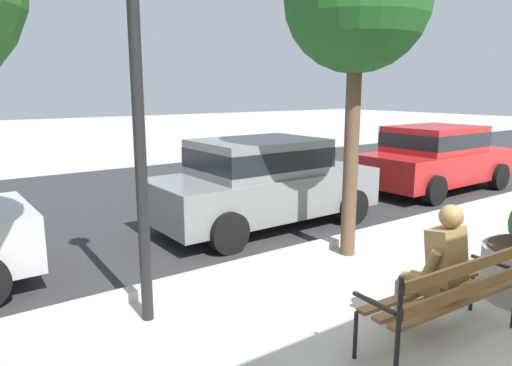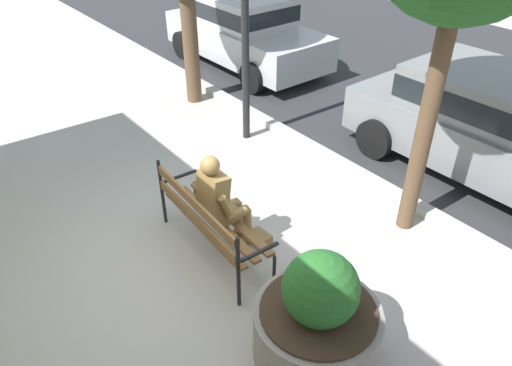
{
  "view_description": "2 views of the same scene",
  "coord_description": "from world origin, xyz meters",
  "px_view_note": "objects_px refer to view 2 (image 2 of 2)",
  "views": [
    {
      "loc": [
        -3.89,
        -2.1,
        2.4
      ],
      "look_at": [
        0.77,
        4.43,
        0.8
      ],
      "focal_mm": 32.93,
      "sensor_mm": 36.0,
      "label": 1
    },
    {
      "loc": [
        3.76,
        -2.1,
        4.02
      ],
      "look_at": [
        -0.04,
        0.89,
        0.75
      ],
      "focal_mm": 33.78,
      "sensor_mm": 36.0,
      "label": 2
    }
  ],
  "objects_px": {
    "bronze_statue_seated": "(224,205)",
    "parked_car_silver": "(244,29)",
    "concrete_planter": "(317,320)",
    "parked_car_grey": "(488,122)",
    "park_bench": "(208,219)"
  },
  "relations": [
    {
      "from": "bronze_statue_seated",
      "to": "parked_car_silver",
      "type": "xyz_separation_m",
      "value": [
        -4.96,
        4.03,
        0.17
      ]
    },
    {
      "from": "parked_car_silver",
      "to": "concrete_planter",
      "type": "bearing_deg",
      "value": -32.16
    },
    {
      "from": "bronze_statue_seated",
      "to": "concrete_planter",
      "type": "distance_m",
      "value": 1.8
    },
    {
      "from": "bronze_statue_seated",
      "to": "concrete_planter",
      "type": "relative_size",
      "value": 1.11
    },
    {
      "from": "concrete_planter",
      "to": "parked_car_silver",
      "type": "relative_size",
      "value": 0.3
    },
    {
      "from": "bronze_statue_seated",
      "to": "parked_car_grey",
      "type": "height_order",
      "value": "parked_car_grey"
    },
    {
      "from": "concrete_planter",
      "to": "parked_car_grey",
      "type": "relative_size",
      "value": 0.3
    },
    {
      "from": "parked_car_silver",
      "to": "parked_car_grey",
      "type": "distance_m",
      "value": 5.88
    },
    {
      "from": "concrete_planter",
      "to": "park_bench",
      "type": "bearing_deg",
      "value": -179.66
    },
    {
      "from": "bronze_statue_seated",
      "to": "concrete_planter",
      "type": "bearing_deg",
      "value": -6.49
    },
    {
      "from": "park_bench",
      "to": "concrete_planter",
      "type": "bearing_deg",
      "value": 0.34
    },
    {
      "from": "bronze_statue_seated",
      "to": "concrete_planter",
      "type": "xyz_separation_m",
      "value": [
        1.77,
        -0.2,
        -0.2
      ]
    },
    {
      "from": "concrete_planter",
      "to": "parked_car_grey",
      "type": "height_order",
      "value": "parked_car_grey"
    },
    {
      "from": "park_bench",
      "to": "bronze_statue_seated",
      "type": "distance_m",
      "value": 0.25
    },
    {
      "from": "parked_car_silver",
      "to": "parked_car_grey",
      "type": "height_order",
      "value": "same"
    }
  ]
}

